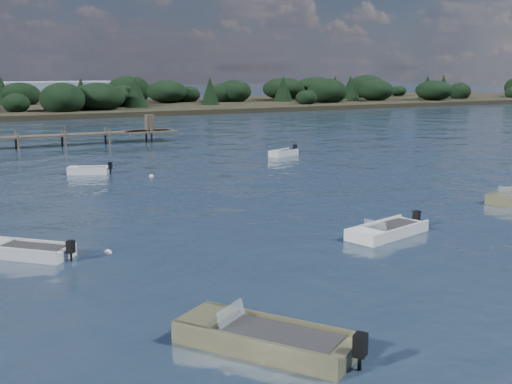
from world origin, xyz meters
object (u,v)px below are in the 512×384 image
dinghy_mid_white_a (387,233)px  dinghy_near_olive (265,342)px  dinghy_mid_grey (25,253)px  tender_far_grey_b (284,154)px  tender_far_white (88,172)px

dinghy_mid_white_a → dinghy_near_olive: (-10.44, -7.81, 0.03)m
dinghy_mid_grey → tender_far_grey_b: size_ratio=1.16×
dinghy_mid_white_a → dinghy_near_olive: dinghy_near_olive is taller
dinghy_mid_white_a → dinghy_mid_grey: (-14.86, 4.11, 0.00)m
tender_far_white → dinghy_near_olive: size_ratio=0.62×
dinghy_mid_grey → dinghy_near_olive: bearing=-69.7°
tender_far_grey_b → dinghy_near_olive: (-19.51, -32.84, 0.01)m
tender_far_grey_b → dinghy_mid_grey: bearing=-138.8°
tender_far_grey_b → dinghy_near_olive: size_ratio=0.63×
dinghy_mid_grey → dinghy_near_olive: 12.71m
tender_far_white → tender_far_grey_b: bearing=5.8°
dinghy_mid_grey → dinghy_near_olive: (4.42, -11.92, 0.03)m
tender_far_grey_b → tender_far_white: 17.06m
tender_far_grey_b → tender_far_white: size_ratio=1.03×
tender_far_white → dinghy_mid_white_a: bearing=-71.3°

